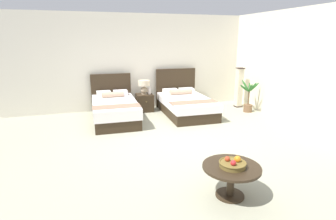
{
  "coord_description": "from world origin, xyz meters",
  "views": [
    {
      "loc": [
        -1.73,
        -5.08,
        2.16
      ],
      "look_at": [
        0.03,
        0.59,
        0.57
      ],
      "focal_mm": 28.8,
      "sensor_mm": 36.0,
      "label": 1
    }
  ],
  "objects_px": {
    "table_lamp": "(144,86)",
    "nightstand": "(145,103)",
    "bed_near_corner": "(185,104)",
    "fruit_bowl": "(233,164)",
    "bed_near_window": "(115,109)",
    "vase": "(149,91)",
    "coffee_table": "(231,173)",
    "potted_palm": "(248,101)",
    "floor_lamp_corner": "(239,88)"
  },
  "relations": [
    {
      "from": "bed_near_corner",
      "to": "fruit_bowl",
      "type": "distance_m",
      "value": 4.32
    },
    {
      "from": "vase",
      "to": "bed_near_window",
      "type": "bearing_deg",
      "value": -149.84
    },
    {
      "from": "bed_near_corner",
      "to": "table_lamp",
      "type": "relative_size",
      "value": 5.2
    },
    {
      "from": "bed_near_window",
      "to": "fruit_bowl",
      "type": "bearing_deg",
      "value": -75.01
    },
    {
      "from": "table_lamp",
      "to": "coffee_table",
      "type": "distance_m",
      "value": 4.91
    },
    {
      "from": "bed_near_window",
      "to": "fruit_bowl",
      "type": "distance_m",
      "value": 4.35
    },
    {
      "from": "bed_near_window",
      "to": "fruit_bowl",
      "type": "relative_size",
      "value": 5.78
    },
    {
      "from": "coffee_table",
      "to": "potted_palm",
      "type": "relative_size",
      "value": 0.83
    },
    {
      "from": "bed_near_corner",
      "to": "coffee_table",
      "type": "distance_m",
      "value": 4.29
    },
    {
      "from": "potted_palm",
      "to": "table_lamp",
      "type": "bearing_deg",
      "value": 160.46
    },
    {
      "from": "table_lamp",
      "to": "nightstand",
      "type": "bearing_deg",
      "value": -90.0
    },
    {
      "from": "bed_near_window",
      "to": "bed_near_corner",
      "type": "height_order",
      "value": "bed_near_corner"
    },
    {
      "from": "fruit_bowl",
      "to": "bed_near_corner",
      "type": "bearing_deg",
      "value": 77.63
    },
    {
      "from": "table_lamp",
      "to": "coffee_table",
      "type": "height_order",
      "value": "table_lamp"
    },
    {
      "from": "bed_near_window",
      "to": "fruit_bowl",
      "type": "height_order",
      "value": "bed_near_window"
    },
    {
      "from": "nightstand",
      "to": "vase",
      "type": "relative_size",
      "value": 2.48
    },
    {
      "from": "table_lamp",
      "to": "potted_palm",
      "type": "xyz_separation_m",
      "value": [
        2.95,
        -1.05,
        -0.43
      ]
    },
    {
      "from": "coffee_table",
      "to": "floor_lamp_corner",
      "type": "bearing_deg",
      "value": 57.43
    },
    {
      "from": "table_lamp",
      "to": "potted_palm",
      "type": "height_order",
      "value": "potted_palm"
    },
    {
      "from": "potted_palm",
      "to": "coffee_table",
      "type": "bearing_deg",
      "value": -126.15
    },
    {
      "from": "table_lamp",
      "to": "fruit_bowl",
      "type": "distance_m",
      "value": 4.92
    },
    {
      "from": "bed_near_window",
      "to": "table_lamp",
      "type": "relative_size",
      "value": 5.12
    },
    {
      "from": "bed_near_corner",
      "to": "fruit_bowl",
      "type": "relative_size",
      "value": 5.87
    },
    {
      "from": "coffee_table",
      "to": "fruit_bowl",
      "type": "xyz_separation_m",
      "value": [
        -0.0,
        -0.02,
        0.15
      ]
    },
    {
      "from": "fruit_bowl",
      "to": "potted_palm",
      "type": "relative_size",
      "value": 0.38
    },
    {
      "from": "coffee_table",
      "to": "fruit_bowl",
      "type": "bearing_deg",
      "value": -96.07
    },
    {
      "from": "coffee_table",
      "to": "floor_lamp_corner",
      "type": "height_order",
      "value": "floor_lamp_corner"
    },
    {
      "from": "floor_lamp_corner",
      "to": "table_lamp",
      "type": "bearing_deg",
      "value": 172.31
    },
    {
      "from": "bed_near_window",
      "to": "vase",
      "type": "height_order",
      "value": "bed_near_window"
    },
    {
      "from": "coffee_table",
      "to": "floor_lamp_corner",
      "type": "xyz_separation_m",
      "value": [
        2.86,
        4.48,
        0.27
      ]
    },
    {
      "from": "vase",
      "to": "table_lamp",
      "type": "bearing_deg",
      "value": 157.63
    },
    {
      "from": "bed_near_window",
      "to": "nightstand",
      "type": "distance_m",
      "value": 1.2
    },
    {
      "from": "bed_near_corner",
      "to": "nightstand",
      "type": "height_order",
      "value": "bed_near_corner"
    },
    {
      "from": "vase",
      "to": "fruit_bowl",
      "type": "bearing_deg",
      "value": -89.96
    },
    {
      "from": "table_lamp",
      "to": "floor_lamp_corner",
      "type": "distance_m",
      "value": 3.04
    },
    {
      "from": "table_lamp",
      "to": "coffee_table",
      "type": "bearing_deg",
      "value": -88.22
    },
    {
      "from": "nightstand",
      "to": "table_lamp",
      "type": "xyz_separation_m",
      "value": [
        -0.0,
        0.02,
        0.52
      ]
    },
    {
      "from": "fruit_bowl",
      "to": "floor_lamp_corner",
      "type": "height_order",
      "value": "floor_lamp_corner"
    },
    {
      "from": "vase",
      "to": "floor_lamp_corner",
      "type": "xyz_separation_m",
      "value": [
        2.87,
        -0.35,
        0.0
      ]
    },
    {
      "from": "potted_palm",
      "to": "nightstand",
      "type": "bearing_deg",
      "value": 160.81
    },
    {
      "from": "nightstand",
      "to": "table_lamp",
      "type": "distance_m",
      "value": 0.52
    },
    {
      "from": "nightstand",
      "to": "coffee_table",
      "type": "height_order",
      "value": "nightstand"
    },
    {
      "from": "nightstand",
      "to": "fruit_bowl",
      "type": "distance_m",
      "value": 4.9
    },
    {
      "from": "bed_near_window",
      "to": "floor_lamp_corner",
      "type": "xyz_separation_m",
      "value": [
        3.99,
        0.3,
        0.32
      ]
    },
    {
      "from": "coffee_table",
      "to": "potted_palm",
      "type": "distance_m",
      "value": 4.75
    },
    {
      "from": "nightstand",
      "to": "floor_lamp_corner",
      "type": "height_order",
      "value": "floor_lamp_corner"
    },
    {
      "from": "bed_near_window",
      "to": "table_lamp",
      "type": "xyz_separation_m",
      "value": [
        0.98,
        0.71,
        0.48
      ]
    },
    {
      "from": "table_lamp",
      "to": "vase",
      "type": "distance_m",
      "value": 0.22
    },
    {
      "from": "floor_lamp_corner",
      "to": "nightstand",
      "type": "bearing_deg",
      "value": 172.68
    },
    {
      "from": "bed_near_window",
      "to": "coffee_table",
      "type": "relative_size",
      "value": 2.66
    }
  ]
}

